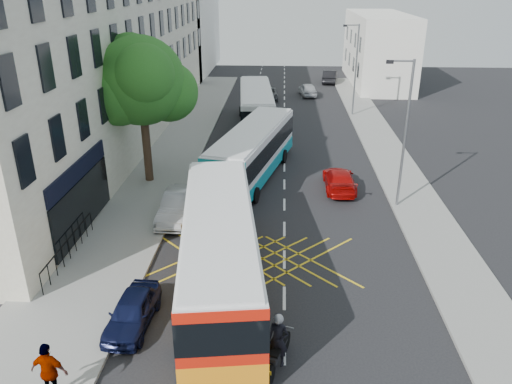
# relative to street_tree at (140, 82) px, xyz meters

# --- Properties ---
(ground) EXTENTS (120.00, 120.00, 0.00)m
(ground) POSITION_rel_street_tree_xyz_m (8.51, -14.97, -6.29)
(ground) COLOR black
(ground) RESTS_ON ground
(pavement_left) EXTENTS (5.00, 70.00, 0.15)m
(pavement_left) POSITION_rel_street_tree_xyz_m (0.01, 0.03, -6.22)
(pavement_left) COLOR gray
(pavement_left) RESTS_ON ground
(pavement_right) EXTENTS (3.00, 70.00, 0.15)m
(pavement_right) POSITION_rel_street_tree_xyz_m (16.01, 0.03, -6.22)
(pavement_right) COLOR gray
(pavement_right) RESTS_ON ground
(terrace_main) EXTENTS (8.30, 45.00, 13.50)m
(terrace_main) POSITION_rel_street_tree_xyz_m (-5.49, 9.52, 0.46)
(terrace_main) COLOR beige
(terrace_main) RESTS_ON ground
(terrace_far) EXTENTS (8.00, 20.00, 10.00)m
(terrace_far) POSITION_rel_street_tree_xyz_m (-5.49, 40.03, -1.29)
(terrace_far) COLOR silver
(terrace_far) RESTS_ON ground
(building_right) EXTENTS (6.00, 18.00, 8.00)m
(building_right) POSITION_rel_street_tree_xyz_m (19.51, 33.03, -2.29)
(building_right) COLOR silver
(building_right) RESTS_ON ground
(street_tree) EXTENTS (6.30, 5.70, 8.80)m
(street_tree) POSITION_rel_street_tree_xyz_m (0.00, 0.00, 0.00)
(street_tree) COLOR #382619
(street_tree) RESTS_ON pavement_left
(lamp_near) EXTENTS (1.45, 0.15, 8.00)m
(lamp_near) POSITION_rel_street_tree_xyz_m (14.71, -2.97, -1.68)
(lamp_near) COLOR slate
(lamp_near) RESTS_ON pavement_right
(lamp_far) EXTENTS (1.45, 0.15, 8.00)m
(lamp_far) POSITION_rel_street_tree_xyz_m (14.71, 17.03, -1.68)
(lamp_far) COLOR slate
(lamp_far) RESTS_ON pavement_right
(railings) EXTENTS (0.08, 5.60, 1.14)m
(railings) POSITION_rel_street_tree_xyz_m (-1.19, -9.67, -5.57)
(railings) COLOR black
(railings) RESTS_ON pavement_left
(bus_near) EXTENTS (4.39, 12.40, 3.41)m
(bus_near) POSITION_rel_street_tree_xyz_m (5.85, -11.29, -4.49)
(bus_near) COLOR silver
(bus_near) RESTS_ON ground
(bus_mid) EXTENTS (5.24, 11.81, 3.23)m
(bus_mid) POSITION_rel_street_tree_xyz_m (6.45, 1.22, -4.59)
(bus_mid) COLOR silver
(bus_mid) RESTS_ON ground
(bus_far) EXTENTS (3.61, 11.70, 3.24)m
(bus_far) POSITION_rel_street_tree_xyz_m (6.05, 13.26, -4.59)
(bus_far) COLOR silver
(bus_far) RESTS_ON ground
(motorbike) EXTENTS (0.93, 2.32, 2.12)m
(motorbike) POSITION_rel_street_tree_xyz_m (8.29, -15.83, -5.29)
(motorbike) COLOR black
(motorbike) RESTS_ON ground
(parked_car_blue) EXTENTS (1.62, 3.64, 1.22)m
(parked_car_blue) POSITION_rel_street_tree_xyz_m (2.91, -13.95, -5.68)
(parked_car_blue) COLOR black
(parked_car_blue) RESTS_ON ground
(parked_car_silver) EXTENTS (1.76, 4.60, 1.49)m
(parked_car_silver) POSITION_rel_street_tree_xyz_m (2.91, -5.00, -5.54)
(parked_car_silver) COLOR #AAADB1
(parked_car_silver) RESTS_ON ground
(red_hatchback) EXTENTS (1.80, 4.37, 1.26)m
(red_hatchback) POSITION_rel_street_tree_xyz_m (11.83, -0.56, -5.66)
(red_hatchback) COLOR #B10907
(red_hatchback) RESTS_ON ground
(distant_car_grey) EXTENTS (2.31, 4.38, 1.17)m
(distant_car_grey) POSITION_rel_street_tree_xyz_m (6.76, 23.50, -5.70)
(distant_car_grey) COLOR #3D4044
(distant_car_grey) RESTS_ON ground
(distant_car_silver) EXTENTS (2.13, 4.16, 1.36)m
(distant_car_silver) POSITION_rel_street_tree_xyz_m (11.01, 25.40, -5.61)
(distant_car_silver) COLOR #B4B7BD
(distant_car_silver) RESTS_ON ground
(distant_car_dark) EXTENTS (2.22, 4.78, 1.52)m
(distant_car_dark) POSITION_rel_street_tree_xyz_m (14.01, 32.86, -5.53)
(distant_car_dark) COLOR black
(distant_car_dark) RESTS_ON ground
(pedestrian_far) EXTENTS (1.21, 0.61, 1.98)m
(pedestrian_far) POSITION_rel_street_tree_xyz_m (1.51, -17.63, -5.15)
(pedestrian_far) COLOR gray
(pedestrian_far) RESTS_ON pavement_left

